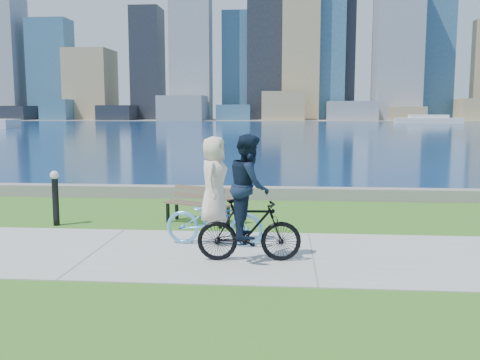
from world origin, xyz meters
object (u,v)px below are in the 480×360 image
object	(u,v)px
bollard_lamp	(55,194)
cyclist_woman	(214,205)
park_bench	(200,201)
cyclist_man	(249,208)

from	to	relation	value
bollard_lamp	cyclist_woman	distance (m)	4.14
park_bench	cyclist_man	size ratio (longest dim) A/B	0.78
bollard_lamp	cyclist_man	bearing A→B (deg)	-29.28
park_bench	bollard_lamp	size ratio (longest dim) A/B	1.36
cyclist_man	cyclist_woman	bearing A→B (deg)	32.14
park_bench	bollard_lamp	world-z (taller)	bollard_lamp
cyclist_man	park_bench	bearing A→B (deg)	20.29
park_bench	cyclist_man	world-z (taller)	cyclist_man
cyclist_woman	cyclist_man	world-z (taller)	cyclist_man
bollard_lamp	cyclist_man	size ratio (longest dim) A/B	0.57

